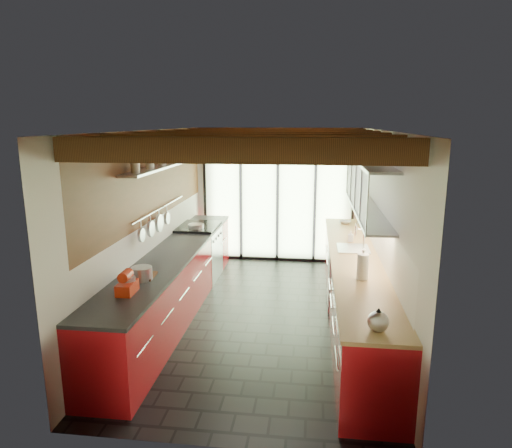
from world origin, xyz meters
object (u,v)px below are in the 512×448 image
at_px(kettle, 378,320).
at_px(bowl, 345,222).
at_px(stand_mixer, 127,284).
at_px(soap_bottle, 351,236).
at_px(paper_towel, 363,267).

height_order(kettle, bowl, kettle).
bearing_deg(kettle, stand_mixer, 166.95).
xyz_separation_m(soap_bottle, bowl, (0.00, 1.27, -0.06)).
bearing_deg(bowl, stand_mixer, -124.11).
distance_m(stand_mixer, bowl, 4.53).
relative_size(kettle, paper_towel, 0.71).
distance_m(kettle, paper_towel, 1.34).
xyz_separation_m(stand_mixer, soap_bottle, (2.54, 2.48, -0.02)).
distance_m(kettle, soap_bottle, 3.07).
bearing_deg(stand_mixer, kettle, -13.05).
xyz_separation_m(kettle, paper_towel, (0.00, 1.34, 0.05)).
distance_m(paper_towel, soap_bottle, 1.73).
height_order(stand_mixer, soap_bottle, stand_mixer).
bearing_deg(kettle, bowl, 90.00).
bearing_deg(paper_towel, bowl, 90.00).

